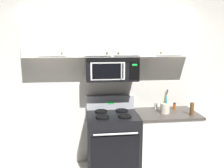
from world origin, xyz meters
TOP-DOWN VIEW (x-y plane):
  - back_wall at (0.00, 0.79)m, footprint 5.20×0.10m
  - stove_range at (0.00, 0.42)m, footprint 0.76×0.69m
  - over_range_microwave at (-0.00, 0.54)m, footprint 0.76×0.43m
  - upper_cabinets at (-0.00, 0.57)m, footprint 2.50×0.36m
  - counter_segment at (0.84, 0.43)m, footprint 0.93×0.65m
  - utensil_crock_cream at (0.80, 0.40)m, footprint 0.14×0.14m
  - salt_shaker at (0.72, 0.61)m, footprint 0.05×0.05m
  - pepper_mill at (1.16, 0.26)m, footprint 0.06×0.06m
  - spice_jar at (1.02, 0.57)m, footprint 0.04×0.04m

SIDE VIEW (x-z plane):
  - counter_segment at x=0.84m, z-range 0.00..0.90m
  - stove_range at x=0.00m, z-range -0.09..1.03m
  - spice_jar at x=1.02m, z-range 0.90..1.01m
  - salt_shaker at x=0.72m, z-range 0.90..1.01m
  - utensil_crock_cream at x=0.80m, z-range 0.81..1.18m
  - pepper_mill at x=1.16m, z-range 0.90..1.09m
  - back_wall at x=0.00m, z-range 0.00..2.70m
  - over_range_microwave at x=0.00m, z-range 1.40..1.75m
  - upper_cabinets at x=0.00m, z-range 1.75..2.30m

